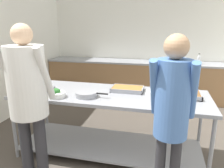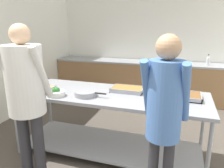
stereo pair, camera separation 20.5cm
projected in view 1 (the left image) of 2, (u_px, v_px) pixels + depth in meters
wall_rear at (136, 41)px, 5.43m from camera, size 4.32×0.06×2.65m
wall_left at (0, 48)px, 3.87m from camera, size 0.06×4.51×2.65m
back_counter at (133, 79)px, 5.31m from camera, size 4.16×0.65×0.88m
serving_counter at (110, 113)px, 2.89m from camera, size 2.49×0.89×0.86m
serving_tray_vegetables at (37, 91)px, 2.83m from camera, size 0.36×0.31×0.05m
broccoli_bowl at (56, 94)px, 2.67m from camera, size 0.22×0.22×0.11m
sauce_pan at (86, 94)px, 2.68m from camera, size 0.41×0.27×0.06m
serving_tray_greens at (127, 89)px, 2.92m from camera, size 0.42×0.28×0.05m
plate_stack at (156, 92)px, 2.81m from camera, size 0.27×0.27×0.04m
serving_tray_roast at (185, 94)px, 2.70m from camera, size 0.37×0.33×0.05m
guest_serving_left at (28, 91)px, 2.24m from camera, size 0.51×0.39×1.74m
guest_serving_right at (172, 106)px, 1.91m from camera, size 0.42×0.35×1.66m
water_bottle at (199, 59)px, 4.81m from camera, size 0.08×0.08×0.23m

